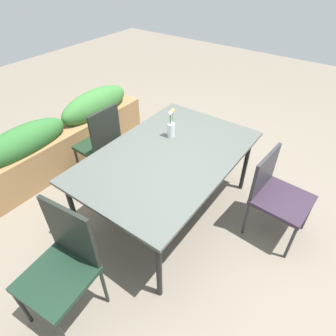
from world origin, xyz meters
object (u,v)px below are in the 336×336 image
Objects in this scene: dining_table at (168,158)px; chair_end_left at (63,262)px; chair_near_right at (276,192)px; planter_box at (67,136)px; chair_far_side at (101,142)px; flower_vase at (171,127)px.

chair_end_left reaches higher than dining_table.
planter_box is (-0.42, 2.57, -0.12)m from chair_near_right.
chair_end_left is at bearing -141.50° from chair_far_side.
planter_box is (1.26, 1.60, -0.19)m from chair_end_left.
chair_end_left is 1.04× the size of chair_far_side.
chair_far_side is (0.01, 0.96, -0.19)m from dining_table.
flower_vase is (0.26, -0.80, 0.35)m from chair_far_side.
planter_box is (-0.00, 1.61, -0.34)m from dining_table.
chair_end_left is (-1.27, 0.01, -0.16)m from dining_table.
flower_vase is (0.27, 0.16, 0.16)m from dining_table.
flower_vase is 0.13× the size of planter_box.
chair_near_right is at bearing -76.31° from chair_far_side.
flower_vase reaches higher than chair_near_right.
chair_near_right is 2.84× the size of flower_vase.
dining_table is 2.06× the size of chair_near_right.
flower_vase is at bearing -69.93° from chair_far_side.
planter_box is at bearing -44.35° from chair_end_left.
dining_table is 0.98m from chair_far_side.
dining_table is at bearing -96.40° from chair_end_left.
chair_end_left reaches higher than planter_box.
chair_end_left is 0.42× the size of planter_box.
planter_box is at bearing 100.78° from flower_vase.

